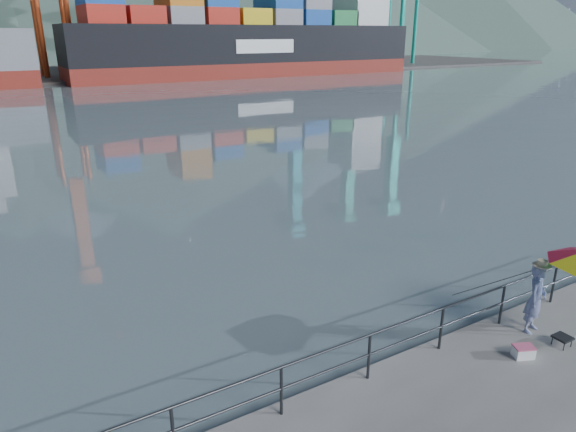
# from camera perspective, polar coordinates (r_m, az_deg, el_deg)

# --- Properties ---
(harbor_water) EXTENTS (500.00, 280.00, 0.00)m
(harbor_water) POSITION_cam_1_polar(r_m,az_deg,el_deg) (135.18, -28.97, 14.63)
(harbor_water) COLOR slate
(harbor_water) RESTS_ON ground
(far_dock) EXTENTS (200.00, 40.00, 0.40)m
(far_dock) POSITION_cam_1_polar(r_m,az_deg,el_deg) (99.49, -21.82, 14.64)
(far_dock) COLOR #514F4C
(far_dock) RESTS_ON ground
(guardrail) EXTENTS (22.00, 0.06, 1.03)m
(guardrail) POSITION_cam_1_polar(r_m,az_deg,el_deg) (11.18, 13.06, -13.39)
(guardrail) COLOR #2D3033
(guardrail) RESTS_ON ground
(container_stacks) EXTENTS (58.00, 8.40, 7.80)m
(container_stacks) POSITION_cam_1_polar(r_m,az_deg,el_deg) (106.33, -9.86, 17.65)
(container_stacks) COLOR yellow
(container_stacks) RESTS_ON ground
(fisherman) EXTENTS (0.68, 0.54, 1.64)m
(fisherman) POSITION_cam_1_polar(r_m,az_deg,el_deg) (13.09, 25.82, -8.29)
(fisherman) COLOR #2C3F90
(fisherman) RESTS_ON ground
(folding_stool) EXTENTS (0.36, 0.36, 0.23)m
(folding_stool) POSITION_cam_1_polar(r_m,az_deg,el_deg) (13.12, 28.15, -12.12)
(folding_stool) COLOR black
(folding_stool) RESTS_ON ground
(cooler_bag) EXTENTS (0.48, 0.41, 0.24)m
(cooler_bag) POSITION_cam_1_polar(r_m,az_deg,el_deg) (12.35, 24.68, -13.59)
(cooler_bag) COLOR white
(cooler_bag) RESTS_ON ground
(fishing_rod) EXTENTS (0.67, 1.77, 1.32)m
(fishing_rod) POSITION_cam_1_polar(r_m,az_deg,el_deg) (13.69, 21.37, -10.26)
(fishing_rod) COLOR black
(fishing_rod) RESTS_ON ground
(container_ship) EXTENTS (57.60, 9.60, 18.10)m
(container_ship) POSITION_cam_1_polar(r_m,az_deg,el_deg) (88.25, -3.11, 19.28)
(container_ship) COLOR maroon
(container_ship) RESTS_ON ground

